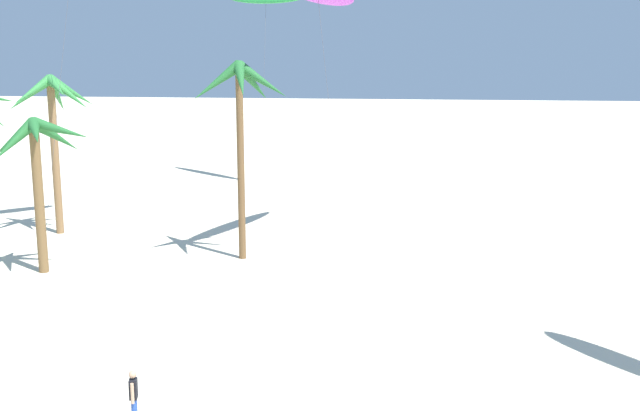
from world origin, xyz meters
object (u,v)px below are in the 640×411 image
at_px(palm_tree_3, 240,98).
at_px(palm_tree_2, 52,105).
at_px(palm_tree_4, 36,150).
at_px(person_mid_field, 134,397).

bearing_deg(palm_tree_3, palm_tree_2, 160.77).
relative_size(palm_tree_2, palm_tree_3, 0.91).
distance_m(palm_tree_2, palm_tree_4, 7.87).
bearing_deg(person_mid_field, palm_tree_3, 92.81).
bearing_deg(person_mid_field, palm_tree_2, 119.36).
xyz_separation_m(palm_tree_2, palm_tree_3, (11.05, -3.85, 0.70)).
height_order(palm_tree_3, person_mid_field, palm_tree_3).
xyz_separation_m(palm_tree_4, person_mid_field, (9.25, -13.88, -4.64)).
bearing_deg(palm_tree_4, person_mid_field, -56.31).
bearing_deg(palm_tree_3, person_mid_field, -87.19).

